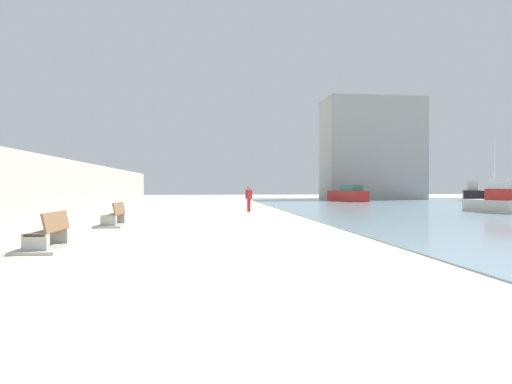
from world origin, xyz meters
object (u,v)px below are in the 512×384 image
object	(u,v)px
person_walking	(249,197)
boat_far_left	(498,194)
bench_far	(114,220)
boat_distant	(471,193)
boat_nearest	(348,195)
bench_near	(48,241)
boat_far_right	(496,204)

from	to	relation	value
person_walking	boat_far_left	world-z (taller)	boat_far_left
bench_far	boat_distant	xyz separation A→B (m)	(33.82, 28.70, 0.62)
boat_nearest	bench_far	bearing A→B (deg)	-124.60
bench_near	boat_nearest	xyz separation A→B (m)	(19.09, 33.99, 0.50)
bench_far	boat_far_right	distance (m)	22.49
boat_far_left	boat_distant	xyz separation A→B (m)	(3.90, 10.24, -0.06)
bench_near	boat_far_left	xyz separation A→B (m)	(30.20, 25.20, 0.68)
bench_near	boat_far_left	bearing A→B (deg)	39.84
person_walking	boat_distant	world-z (taller)	boat_distant
person_walking	boat_far_right	world-z (taller)	person_walking
boat_distant	boat_far_right	size ratio (longest dim) A/B	1.03
boat_distant	boat_far_left	bearing A→B (deg)	-110.87
boat_far_right	person_walking	bearing A→B (deg)	169.15
boat_far_right	bench_far	bearing A→B (deg)	-162.74
boat_far_right	boat_far_left	bearing A→B (deg)	54.38
person_walking	boat_distant	xyz separation A→B (m)	(27.36, 19.16, -0.12)
bench_far	boat_far_left	world-z (taller)	boat_far_left
boat_nearest	boat_far_right	size ratio (longest dim) A/B	1.43
bench_near	bench_far	bearing A→B (deg)	87.58
boat_nearest	person_walking	bearing A→B (deg)	-124.87
boat_far_left	boat_far_right	distance (m)	14.51
person_walking	boat_nearest	world-z (taller)	boat_nearest
bench_near	boat_nearest	distance (m)	38.99
boat_nearest	bench_near	bearing A→B (deg)	-119.31
boat_far_left	boat_far_right	xyz separation A→B (m)	(-8.45, -11.79, -0.33)
bench_far	boat_nearest	distance (m)	33.12
boat_nearest	boat_distant	xyz separation A→B (m)	(15.02, 1.45, 0.12)
bench_near	boat_far_right	bearing A→B (deg)	31.65
person_walking	boat_far_right	size ratio (longest dim) A/B	0.40
boat_nearest	boat_far_right	world-z (taller)	boat_nearest
person_walking	boat_far_right	bearing A→B (deg)	-10.85
person_walking	boat_nearest	size ratio (longest dim) A/B	0.28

